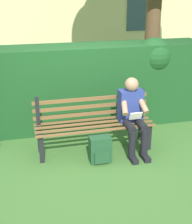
{
  "coord_description": "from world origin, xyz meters",
  "views": [
    {
      "loc": [
        1.05,
        4.43,
        2.52
      ],
      "look_at": [
        0.0,
        0.1,
        0.72
      ],
      "focal_mm": 50.24,
      "sensor_mm": 36.0,
      "label": 1
    }
  ],
  "objects": [
    {
      "name": "ground",
      "position": [
        0.0,
        0.0,
        0.0
      ],
      "size": [
        60.0,
        60.0,
        0.0
      ],
      "primitive_type": "plane",
      "color": "#3D6B2D"
    },
    {
      "name": "park_bench",
      "position": [
        0.0,
        -0.08,
        0.47
      ],
      "size": [
        1.9,
        0.51,
        0.92
      ],
      "color": "black",
      "rests_on": "ground"
    },
    {
      "name": "hedge_backdrop",
      "position": [
        0.06,
        -1.07,
        0.81
      ],
      "size": [
        4.88,
        0.82,
        1.64
      ],
      "color": "#19471E",
      "rests_on": "ground"
    },
    {
      "name": "person_seated",
      "position": [
        -0.6,
        0.1,
        0.64
      ],
      "size": [
        0.44,
        0.73,
        1.2
      ],
      "color": "navy",
      "rests_on": "ground"
    },
    {
      "name": "backpack",
      "position": [
        0.0,
        0.37,
        0.2
      ],
      "size": [
        0.33,
        0.26,
        0.41
      ],
      "color": "#1E4728",
      "rests_on": "ground"
    }
  ]
}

